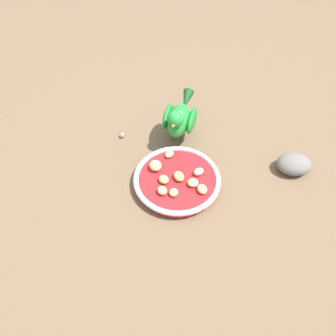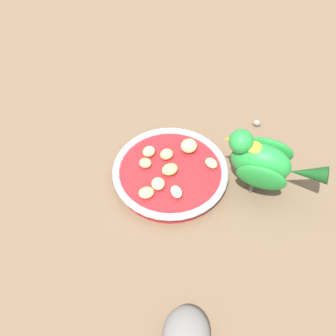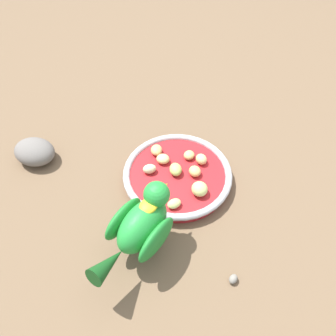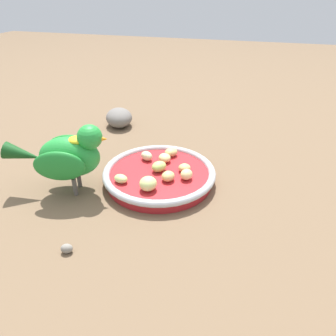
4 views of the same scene
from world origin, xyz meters
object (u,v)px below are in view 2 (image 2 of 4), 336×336
object	(u,v)px
apple_piece_3	(145,163)
apple_piece_8	(149,152)
pebble_0	(257,123)
apple_piece_2	(166,155)
parrot	(263,161)
feeding_bowl	(170,173)
apple_piece_1	(211,163)
apple_piece_5	(146,193)
apple_piece_4	(176,192)
apple_piece_7	(158,184)
rock_large	(186,335)
apple_piece_6	(189,146)
apple_piece_0	(170,169)

from	to	relation	value
apple_piece_3	apple_piece_8	size ratio (longest dim) A/B	0.93
pebble_0	apple_piece_8	bearing A→B (deg)	-121.31
apple_piece_2	parrot	size ratio (longest dim) A/B	0.14
feeding_bowl	parrot	xyz separation A→B (m)	(0.16, 0.08, 0.07)
feeding_bowl	apple_piece_1	distance (m)	0.08
apple_piece_5	apple_piece_3	bearing A→B (deg)	127.90
apple_piece_5	apple_piece_8	world-z (taller)	apple_piece_8
apple_piece_4	pebble_0	size ratio (longest dim) A/B	1.54
apple_piece_3	apple_piece_7	distance (m)	0.06
feeding_bowl	apple_piece_8	size ratio (longest dim) A/B	8.68
apple_piece_3	apple_piece_4	world-z (taller)	apple_piece_4
apple_piece_3	parrot	world-z (taller)	parrot
rock_large	pebble_0	bearing A→B (deg)	104.67
apple_piece_5	parrot	size ratio (longest dim) A/B	0.15
apple_piece_3	parrot	bearing A→B (deg)	25.31
apple_piece_5	feeding_bowl	bearing A→B (deg)	86.90
apple_piece_8	rock_large	xyz separation A→B (m)	(0.26, -0.26, -0.01)
apple_piece_4	apple_piece_5	size ratio (longest dim) A/B	0.93
apple_piece_4	apple_piece_6	world-z (taller)	apple_piece_6
apple_piece_2	apple_piece_6	bearing A→B (deg)	57.74
apple_piece_4	rock_large	bearing A→B (deg)	-52.86
apple_piece_0	apple_piece_6	world-z (taller)	apple_piece_6
apple_piece_8	rock_large	size ratio (longest dim) A/B	0.29
apple_piece_0	apple_piece_8	size ratio (longest dim) A/B	1.22
apple_piece_2	apple_piece_6	size ratio (longest dim) A/B	0.82
apple_piece_3	apple_piece_1	bearing A→B (deg)	34.41
feeding_bowl	apple_piece_0	world-z (taller)	apple_piece_0
apple_piece_3	apple_piece_5	size ratio (longest dim) A/B	0.82
apple_piece_2	apple_piece_6	xyz separation A→B (m)	(0.03, 0.04, 0.00)
apple_piece_2	parrot	xyz separation A→B (m)	(0.18, 0.06, 0.05)
apple_piece_1	apple_piece_5	world-z (taller)	apple_piece_5
apple_piece_2	apple_piece_5	xyz separation A→B (m)	(0.02, -0.10, -0.00)
apple_piece_3	apple_piece_5	bearing A→B (deg)	-52.10
apple_piece_1	apple_piece_7	xyz separation A→B (m)	(-0.06, -0.10, 0.00)
apple_piece_0	rock_large	bearing A→B (deg)	-51.16
feeding_bowl	apple_piece_4	size ratio (longest dim) A/B	8.21
apple_piece_4	parrot	size ratio (longest dim) A/B	0.14
apple_piece_2	parrot	bearing A→B (deg)	16.90
apple_piece_0	apple_piece_2	size ratio (longest dim) A/B	1.18
apple_piece_4	apple_piece_8	xyz separation A→B (m)	(-0.10, 0.05, 0.00)
apple_piece_5	apple_piece_8	bearing A→B (deg)	123.24
apple_piece_2	pebble_0	xyz separation A→B (m)	(0.10, 0.21, -0.03)
apple_piece_1	apple_piece_5	bearing A→B (deg)	-115.76
apple_piece_2	rock_large	world-z (taller)	rock_large
apple_piece_3	apple_piece_8	world-z (taller)	apple_piece_8
apple_piece_7	parrot	size ratio (longest dim) A/B	0.14
apple_piece_6	apple_piece_1	bearing A→B (deg)	-8.79
apple_piece_7	pebble_0	bearing A→B (deg)	75.22
apple_piece_4	apple_piece_5	xyz separation A→B (m)	(-0.05, -0.03, -0.00)
apple_piece_0	apple_piece_4	bearing A→B (deg)	-42.94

